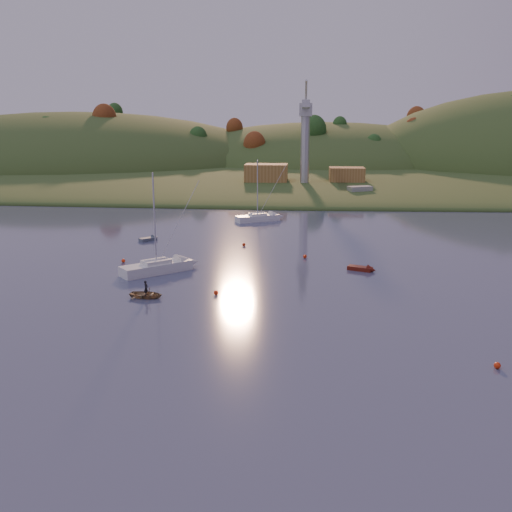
# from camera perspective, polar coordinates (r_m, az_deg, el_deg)

# --- Properties ---
(ground) EXTENTS (500.00, 500.00, 0.00)m
(ground) POSITION_cam_1_polar(r_m,az_deg,el_deg) (32.64, 0.86, -19.99)
(ground) COLOR #333754
(ground) RESTS_ON ground
(far_shore) EXTENTS (620.00, 220.00, 1.50)m
(far_shore) POSITION_cam_1_polar(r_m,az_deg,el_deg) (257.87, 4.41, 9.22)
(far_shore) COLOR #2F4A1D
(far_shore) RESTS_ON ground
(shore_slope) EXTENTS (640.00, 150.00, 7.00)m
(shore_slope) POSITION_cam_1_polar(r_m,az_deg,el_deg) (193.08, 4.25, 7.89)
(shore_slope) COLOR #2F4A1D
(shore_slope) RESTS_ON ground
(hill_left) EXTENTS (170.00, 140.00, 44.00)m
(hill_left) POSITION_cam_1_polar(r_m,az_deg,el_deg) (245.74, -17.38, 8.47)
(hill_left) COLOR #2F4A1D
(hill_left) RESTS_ON ground
(hill_center) EXTENTS (140.00, 120.00, 36.00)m
(hill_center) POSITION_cam_1_polar(r_m,az_deg,el_deg) (238.05, 6.81, 8.84)
(hill_center) COLOR #2F4A1D
(hill_center) RESTS_ON ground
(hillside_trees) EXTENTS (280.00, 50.00, 32.00)m
(hillside_trees) POSITION_cam_1_polar(r_m,az_deg,el_deg) (213.00, 4.31, 8.39)
(hillside_trees) COLOR #194318
(hillside_trees) RESTS_ON ground
(wharf) EXTENTS (42.00, 16.00, 2.40)m
(wharf) POSITION_cam_1_polar(r_m,az_deg,el_deg) (150.20, 6.00, 6.79)
(wharf) COLOR slate
(wharf) RESTS_ON ground
(shed_west) EXTENTS (11.00, 8.00, 4.80)m
(shed_west) POSITION_cam_1_polar(r_m,az_deg,el_deg) (151.13, 1.04, 8.27)
(shed_west) COLOR olive
(shed_west) RESTS_ON wharf
(shed_east) EXTENTS (9.00, 7.00, 4.00)m
(shed_east) POSITION_cam_1_polar(r_m,az_deg,el_deg) (152.25, 9.05, 8.00)
(shed_east) COLOR olive
(shed_east) RESTS_ON wharf
(dock_crane) EXTENTS (3.20, 28.00, 20.30)m
(dock_crane) POSITION_cam_1_polar(r_m,az_deg,el_deg) (145.63, 4.97, 12.91)
(dock_crane) COLOR #B7B7BC
(dock_crane) RESTS_ON wharf
(sailboat_near) EXTENTS (8.31, 7.79, 12.17)m
(sailboat_near) POSITION_cam_1_polar(r_m,az_deg,el_deg) (70.26, -9.92, -1.05)
(sailboat_near) COLOR silver
(sailboat_near) RESTS_ON ground
(sailboat_far) EXTENTS (8.29, 6.20, 11.32)m
(sailboat_far) POSITION_cam_1_polar(r_m,az_deg,el_deg) (105.63, 0.15, 3.90)
(sailboat_far) COLOR white
(sailboat_far) RESTS_ON ground
(canoe) EXTENTS (3.76, 2.88, 0.72)m
(canoe) POSITION_cam_1_polar(r_m,az_deg,el_deg) (60.68, -10.91, -3.79)
(canoe) COLOR olive
(canoe) RESTS_ON ground
(paddler) EXTENTS (0.45, 0.62, 1.59)m
(paddler) POSITION_cam_1_polar(r_m,az_deg,el_deg) (60.56, -10.93, -3.40)
(paddler) COLOR black
(paddler) RESTS_ON ground
(red_tender) EXTENTS (3.67, 2.47, 1.19)m
(red_tender) POSITION_cam_1_polar(r_m,az_deg,el_deg) (71.46, 10.87, -1.29)
(red_tender) COLOR #5A160C
(red_tender) RESTS_ON ground
(grey_dinghy) EXTENTS (2.98, 3.11, 1.18)m
(grey_dinghy) POSITION_cam_1_polar(r_m,az_deg,el_deg) (90.10, -10.43, 1.73)
(grey_dinghy) COLOR #4F5B67
(grey_dinghy) RESTS_ON ground
(work_vessel) EXTENTS (13.44, 9.05, 3.26)m
(work_vessel) POSITION_cam_1_polar(r_m,az_deg,el_deg) (136.91, 10.32, 6.01)
(work_vessel) COLOR slate
(work_vessel) RESTS_ON ground
(buoy_0) EXTENTS (0.50, 0.50, 0.50)m
(buoy_0) POSITION_cam_1_polar(r_m,az_deg,el_deg) (46.73, 22.98, -10.05)
(buoy_0) COLOR red
(buoy_0) RESTS_ON ground
(buoy_1) EXTENTS (0.50, 0.50, 0.50)m
(buoy_1) POSITION_cam_1_polar(r_m,az_deg,el_deg) (77.08, 4.91, -0.03)
(buoy_1) COLOR red
(buoy_1) RESTS_ON ground
(buoy_2) EXTENTS (0.50, 0.50, 0.50)m
(buoy_2) POSITION_cam_1_polar(r_m,az_deg,el_deg) (76.39, -13.13, -0.46)
(buoy_2) COLOR red
(buoy_2) RESTS_ON ground
(buoy_3) EXTENTS (0.50, 0.50, 0.50)m
(buoy_3) POSITION_cam_1_polar(r_m,az_deg,el_deg) (84.26, -1.22, 1.16)
(buoy_3) COLOR red
(buoy_3) RESTS_ON ground
(buoy_4) EXTENTS (0.50, 0.50, 0.50)m
(buoy_4) POSITION_cam_1_polar(r_m,az_deg,el_deg) (60.70, -4.02, -3.68)
(buoy_4) COLOR red
(buoy_4) RESTS_ON ground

